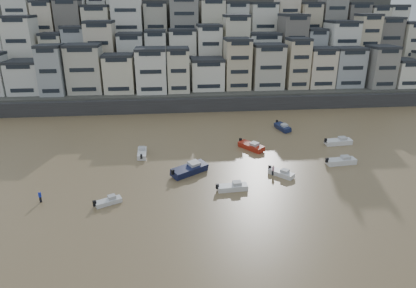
{
  "coord_description": "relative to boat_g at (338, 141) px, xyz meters",
  "views": [
    {
      "loc": [
        1.08,
        -28.31,
        26.27
      ],
      "look_at": [
        7.15,
        30.0,
        4.0
      ],
      "focal_mm": 32.0,
      "sensor_mm": 36.0,
      "label": 1
    }
  ],
  "objects": [
    {
      "name": "boat_f",
      "position": [
        -38.47,
        -1.89,
        -0.07
      ],
      "size": [
        1.9,
        5.41,
        1.46
      ],
      "primitive_type": null,
      "rotation": [
        0.0,
        0.0,
        1.6
      ],
      "color": "white",
      "rests_on": "ground"
    },
    {
      "name": "hillside",
      "position": [
        -19.25,
        67.32,
        12.21
      ],
      "size": [
        141.04,
        66.0,
        50.0
      ],
      "color": "#4C4C47",
      "rests_on": "ground"
    },
    {
      "name": "boat_c",
      "position": [
        -30.2,
        -10.48,
        0.17
      ],
      "size": [
        7.13,
        5.96,
        1.93
      ],
      "primitive_type": null,
      "rotation": [
        0.0,
        0.0,
        0.61
      ],
      "color": "#13193C",
      "rests_on": "ground"
    },
    {
      "name": "boat_d",
      "position": [
        -3.69,
        -9.29,
        -0.02
      ],
      "size": [
        5.87,
        2.39,
        1.56
      ],
      "primitive_type": null,
      "rotation": [
        0.0,
        0.0,
        0.09
      ],
      "color": "silver",
      "rests_on": "ground"
    },
    {
      "name": "harbor_wall",
      "position": [
        -23.98,
        27.48,
        0.95
      ],
      "size": [
        140.0,
        3.0,
        3.5
      ],
      "primitive_type": "cube",
      "color": "#38383A",
      "rests_on": "ground"
    },
    {
      "name": "person_blue",
      "position": [
        -51.66,
        -17.59,
        0.07
      ],
      "size": [
        0.44,
        0.44,
        1.74
      ],
      "primitive_type": null,
      "color": "#182DBB",
      "rests_on": "ground"
    },
    {
      "name": "boat_a",
      "position": [
        -24.12,
        -16.91,
        -0.12
      ],
      "size": [
        5.05,
        1.98,
        1.35
      ],
      "primitive_type": null,
      "rotation": [
        0.0,
        0.0,
        0.07
      ],
      "color": "silver",
      "rests_on": "ground"
    },
    {
      "name": "boat_j",
      "position": [
        -42.05,
        -19.18,
        -0.25
      ],
      "size": [
        4.19,
        3.0,
        1.1
      ],
      "primitive_type": null,
      "rotation": [
        0.0,
        0.0,
        0.47
      ],
      "color": "silver",
      "rests_on": "ground"
    },
    {
      "name": "boat_g",
      "position": [
        0.0,
        0.0,
        0.0
      ],
      "size": [
        5.98,
        2.33,
        1.6
      ],
      "primitive_type": null,
      "rotation": [
        0.0,
        0.0,
        0.07
      ],
      "color": "white",
      "rests_on": "ground"
    },
    {
      "name": "boat_b",
      "position": [
        -15.42,
        -12.83,
        -0.16
      ],
      "size": [
        4.29,
        4.52,
        1.28
      ],
      "primitive_type": null,
      "rotation": [
        0.0,
        0.0,
        -0.84
      ],
      "color": "silver",
      "rests_on": "ground"
    },
    {
      "name": "boat_e",
      "position": [
        -17.81,
        -0.78,
        0.02
      ],
      "size": [
        5.1,
        6.01,
        1.64
      ],
      "primitive_type": null,
      "rotation": [
        0.0,
        0.0,
        -0.95
      ],
      "color": "#A02213",
      "rests_on": "ground"
    },
    {
      "name": "boat_i",
      "position": [
        -8.4,
        10.1,
        -0.02
      ],
      "size": [
        2.95,
        5.95,
        1.55
      ],
      "primitive_type": null,
      "rotation": [
        0.0,
        0.0,
        -1.37
      ],
      "color": "#151E44",
      "rests_on": "ground"
    },
    {
      "name": "person_pink",
      "position": [
        -16.69,
        -12.39,
        0.07
      ],
      "size": [
        0.44,
        0.44,
        1.74
      ],
      "primitive_type": null,
      "color": "#DA9AAF",
      "rests_on": "ground"
    }
  ]
}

